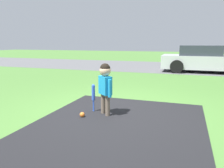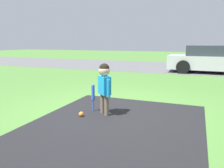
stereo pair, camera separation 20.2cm
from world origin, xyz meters
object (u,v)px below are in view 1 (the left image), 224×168
at_px(sports_ball, 82,115).
at_px(parked_car, 203,60).
at_px(child, 105,82).
at_px(baseball_bat, 93,94).

height_order(sports_ball, parked_car, parked_car).
bearing_deg(sports_ball, child, 38.23).
bearing_deg(baseball_bat, sports_ball, -99.58).
distance_m(baseball_bat, sports_ball, 0.51).
relative_size(child, parked_car, 0.26).
xyz_separation_m(child, parked_car, (2.17, 7.34, -0.06)).
xyz_separation_m(sports_ball, parked_car, (2.53, 7.63, 0.54)).
bearing_deg(sports_ball, parked_car, 71.67).
xyz_separation_m(child, baseball_bat, (-0.30, 0.10, -0.29)).
relative_size(child, sports_ball, 10.53).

